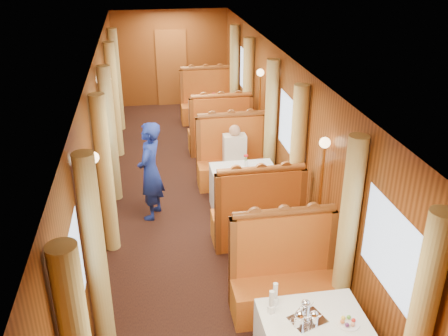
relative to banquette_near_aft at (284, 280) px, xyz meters
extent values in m
cube|color=brown|center=(-0.75, 8.46, 0.58)|extent=(0.80, 0.04, 2.00)
cube|color=#A73512|center=(0.00, -0.06, -0.20)|extent=(1.30, 0.55, 0.45)
cube|color=#A73512|center=(0.00, 0.15, 0.43)|extent=(1.30, 0.12, 0.80)
cylinder|color=brown|center=(0.00, 0.15, 0.87)|extent=(1.23, 0.10, 0.10)
cube|color=white|center=(0.00, 2.49, -0.05)|extent=(1.05, 0.72, 0.75)
cube|color=#A73512|center=(0.00, 1.54, -0.20)|extent=(1.30, 0.55, 0.45)
cube|color=#A73512|center=(0.00, 1.32, 0.43)|extent=(1.30, 0.12, 0.80)
cylinder|color=brown|center=(0.00, 1.32, 0.87)|extent=(1.23, 0.10, 0.10)
cube|color=#A73512|center=(0.00, 3.44, -0.20)|extent=(1.30, 0.55, 0.45)
cube|color=#A73512|center=(0.00, 3.65, 0.43)|extent=(1.30, 0.12, 0.80)
cylinder|color=brown|center=(0.00, 3.65, 0.87)|extent=(1.23, 0.10, 0.10)
cube|color=white|center=(0.00, 5.99, -0.05)|extent=(1.05, 0.72, 0.75)
cube|color=#A73512|center=(0.00, 5.04, -0.20)|extent=(1.30, 0.55, 0.45)
cube|color=#A73512|center=(0.00, 4.82, 0.43)|extent=(1.30, 0.12, 0.80)
cylinder|color=brown|center=(0.00, 4.82, 0.87)|extent=(1.23, 0.10, 0.10)
cube|color=#A73512|center=(0.00, 6.94, -0.20)|extent=(1.30, 0.55, 0.45)
cube|color=#A73512|center=(0.00, 7.15, 0.43)|extent=(1.30, 0.12, 0.80)
cylinder|color=brown|center=(0.00, 7.15, 0.87)|extent=(1.23, 0.10, 0.10)
cube|color=silver|center=(-0.07, -1.06, 0.33)|extent=(0.41, 0.36, 0.01)
cylinder|color=white|center=(0.30, -1.17, 0.33)|extent=(0.23, 0.23, 0.01)
cylinder|color=white|center=(-0.40, -0.89, 0.37)|extent=(0.08, 0.08, 0.08)
cylinder|color=white|center=(-0.40, -0.89, 0.50)|extent=(0.05, 0.05, 0.18)
cylinder|color=white|center=(-0.33, -0.77, 0.37)|extent=(0.08, 0.08, 0.08)
cylinder|color=white|center=(-0.33, -0.77, 0.50)|extent=(0.05, 0.05, 0.18)
cylinder|color=silver|center=(0.04, 2.51, 0.40)|extent=(0.06, 0.06, 0.14)
cylinder|color=silver|center=(0.02, 6.02, 0.40)|extent=(0.06, 0.06, 0.14)
cylinder|color=tan|center=(-2.13, -0.23, 0.75)|extent=(0.22, 0.22, 2.35)
cylinder|color=tan|center=(0.63, -1.79, 0.75)|extent=(0.22, 0.22, 2.35)
cylinder|color=tan|center=(0.63, -0.23, 0.75)|extent=(0.22, 0.22, 2.35)
cylinder|color=tan|center=(-2.13, 1.71, 0.75)|extent=(0.22, 0.22, 2.35)
cylinder|color=tan|center=(-2.13, 3.27, 0.75)|extent=(0.22, 0.22, 2.35)
cylinder|color=tan|center=(0.63, 1.71, 0.75)|extent=(0.22, 0.22, 2.35)
cylinder|color=tan|center=(0.63, 3.27, 0.75)|extent=(0.22, 0.22, 2.35)
cylinder|color=tan|center=(-2.13, 5.21, 0.75)|extent=(0.22, 0.22, 2.35)
cylinder|color=tan|center=(-2.13, 6.77, 0.75)|extent=(0.22, 0.22, 2.35)
cylinder|color=tan|center=(0.63, 5.21, 0.75)|extent=(0.22, 0.22, 2.35)
cylinder|color=tan|center=(0.63, 6.77, 0.75)|extent=(0.22, 0.22, 2.35)
cylinder|color=#BF8C3F|center=(-2.15, 0.74, 0.50)|extent=(0.04, 0.04, 1.85)
sphere|color=#FFD18C|center=(-2.15, 0.74, 1.46)|extent=(0.14, 0.14, 0.14)
cylinder|color=#BF8C3F|center=(0.65, 0.74, 0.50)|extent=(0.04, 0.04, 1.85)
sphere|color=#FFD18C|center=(0.65, 0.74, 1.46)|extent=(0.14, 0.14, 0.14)
cylinder|color=#BF8C3F|center=(-2.15, 4.24, 0.50)|extent=(0.04, 0.04, 1.85)
sphere|color=#FFD18C|center=(-2.15, 4.24, 1.46)|extent=(0.14, 0.14, 0.14)
cylinder|color=#BF8C3F|center=(0.65, 4.24, 0.50)|extent=(0.04, 0.04, 1.85)
sphere|color=#FFD18C|center=(0.65, 4.24, 1.46)|extent=(0.14, 0.14, 0.14)
imported|color=navy|center=(-1.51, 2.53, 0.39)|extent=(0.57, 0.69, 1.63)
cube|color=beige|center=(0.00, 3.32, 0.33)|extent=(0.40, 0.24, 0.55)
sphere|color=tan|center=(0.00, 3.32, 0.69)|extent=(0.20, 0.20, 0.20)
cube|color=beige|center=(0.00, 3.15, 0.10)|extent=(0.36, 0.30, 0.14)
camera|label=1|loc=(-1.51, -4.70, 3.79)|focal=40.00mm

